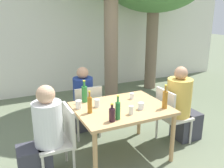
{
  "coord_description": "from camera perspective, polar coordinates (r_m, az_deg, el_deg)",
  "views": [
    {
      "loc": [
        -1.49,
        -2.84,
        2.08
      ],
      "look_at": [
        0.0,
        0.3,
        1.01
      ],
      "focal_mm": 40.0,
      "sensor_mm": 36.0,
      "label": 1
    }
  ],
  "objects": [
    {
      "name": "drinking_glass_3",
      "position": [
        3.76,
        4.55,
        -2.75
      ],
      "size": [
        0.06,
        0.06,
        0.09
      ],
      "color": "white",
      "rests_on": "dining_table_front"
    },
    {
      "name": "dining_table_front",
      "position": [
        3.5,
        2.12,
        -6.54
      ],
      "size": [
        1.26,
        1.0,
        0.76
      ],
      "color": "tan",
      "rests_on": "ground_plane"
    },
    {
      "name": "wine_bottle_2",
      "position": [
        3.02,
        0.0,
        -6.98
      ],
      "size": [
        0.08,
        0.08,
        0.23
      ],
      "color": "#331923",
      "rests_on": "dining_table_front"
    },
    {
      "name": "person_seated_1",
      "position": [
        4.13,
        15.7,
        -5.16
      ],
      "size": [
        0.59,
        0.38,
        1.23
      ],
      "rotation": [
        0.0,
        0.0,
        1.57
      ],
      "color": "#383842",
      "rests_on": "ground_plane"
    },
    {
      "name": "ground_plane",
      "position": [
        3.82,
        2.0,
        -15.84
      ],
      "size": [
        30.0,
        30.0,
        0.0
      ],
      "primitive_type": "plane",
      "color": "#667056"
    },
    {
      "name": "drinking_glass_4",
      "position": [
        3.23,
        4.36,
        -5.99
      ],
      "size": [
        0.06,
        0.06,
        0.11
      ],
      "color": "silver",
      "rests_on": "dining_table_front"
    },
    {
      "name": "person_seated_2",
      "position": [
        4.3,
        -6.89,
        -4.34
      ],
      "size": [
        0.33,
        0.56,
        1.17
      ],
      "rotation": [
        0.0,
        0.0,
        3.14
      ],
      "color": "#383842",
      "rests_on": "ground_plane"
    },
    {
      "name": "patio_chair_0",
      "position": [
        3.31,
        -11.59,
        -11.71
      ],
      "size": [
        0.44,
        0.44,
        0.89
      ],
      "rotation": [
        0.0,
        0.0,
        -1.57
      ],
      "color": "beige",
      "rests_on": "ground_plane"
    },
    {
      "name": "drinking_glass_2",
      "position": [
        3.46,
        -3.44,
        -4.39
      ],
      "size": [
        0.08,
        0.08,
        0.11
      ],
      "color": "silver",
      "rests_on": "dining_table_front"
    },
    {
      "name": "green_bottle_1",
      "position": [
        3.06,
        1.34,
        -5.96
      ],
      "size": [
        0.06,
        0.06,
        0.31
      ],
      "color": "#287A38",
      "rests_on": "dining_table_front"
    },
    {
      "name": "green_bottle_3",
      "position": [
        3.63,
        -6.3,
        -2.2
      ],
      "size": [
        0.08,
        0.08,
        0.33
      ],
      "color": "#287A38",
      "rests_on": "dining_table_front"
    },
    {
      "name": "person_seated_0",
      "position": [
        3.25,
        -15.64,
        -11.68
      ],
      "size": [
        0.58,
        0.36,
        1.21
      ],
      "rotation": [
        0.0,
        0.0,
        -1.57
      ],
      "color": "#383842",
      "rests_on": "ground_plane"
    },
    {
      "name": "amber_bottle_0",
      "position": [
        3.46,
        12.02,
        -3.41
      ],
      "size": [
        0.07,
        0.07,
        0.33
      ],
      "color": "#9E661E",
      "rests_on": "dining_table_front"
    },
    {
      "name": "cafe_building_wall",
      "position": [
        6.33,
        -11.82,
        10.58
      ],
      "size": [
        10.0,
        0.08,
        2.8
      ],
      "color": "white",
      "rests_on": "ground_plane"
    },
    {
      "name": "drinking_glass_0",
      "position": [
        3.43,
        -7.64,
        -4.67
      ],
      "size": [
        0.08,
        0.08,
        0.12
      ],
      "color": "white",
      "rests_on": "dining_table_front"
    },
    {
      "name": "patio_chair_1",
      "position": [
        4.01,
        13.17,
        -6.49
      ],
      "size": [
        0.44,
        0.44,
        0.89
      ],
      "rotation": [
        0.0,
        0.0,
        1.57
      ],
      "color": "beige",
      "rests_on": "ground_plane"
    },
    {
      "name": "patio_chair_2",
      "position": [
        4.1,
        -5.82,
        -5.61
      ],
      "size": [
        0.44,
        0.44,
        0.89
      ],
      "rotation": [
        0.0,
        0.0,
        3.14
      ],
      "color": "beige",
      "rests_on": "ground_plane"
    },
    {
      "name": "amber_bottle_4",
      "position": [
        3.26,
        -5.14,
        -4.64
      ],
      "size": [
        0.06,
        0.06,
        0.3
      ],
      "color": "#9E661E",
      "rests_on": "dining_table_front"
    },
    {
      "name": "drinking_glass_1",
      "position": [
        3.4,
        6.64,
        -5.01
      ],
      "size": [
        0.08,
        0.08,
        0.09
      ],
      "color": "silver",
      "rests_on": "dining_table_front"
    }
  ]
}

